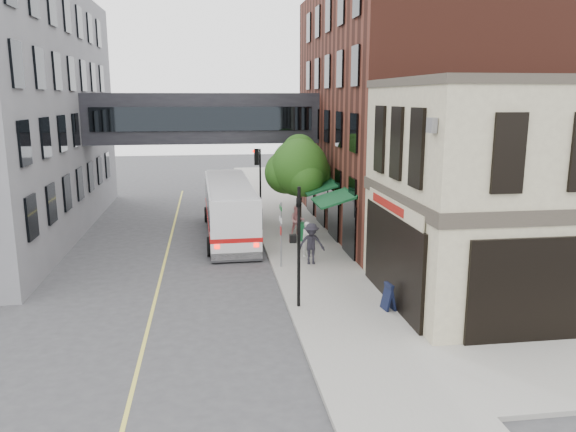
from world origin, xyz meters
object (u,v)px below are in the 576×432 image
object	(u,v)px
pedestrian_b	(297,221)
newspaper_box	(303,232)
sandwich_board	(389,296)
pedestrian_c	(311,244)
bus	(229,206)
pedestrian_a	(308,239)

from	to	relation	value
pedestrian_b	newspaper_box	xyz separation A→B (m)	(0.12, -1.17, -0.36)
sandwich_board	pedestrian_c	bearing A→B (deg)	97.55
bus	pedestrian_a	world-z (taller)	bus
pedestrian_c	sandwich_board	size ratio (longest dim) A/B	1.93
pedestrian_c	pedestrian_b	bearing A→B (deg)	92.34
pedestrian_a	newspaper_box	world-z (taller)	pedestrian_a
pedestrian_c	sandwich_board	xyz separation A→B (m)	(1.76, -6.05, -0.47)
bus	pedestrian_a	distance (m)	6.43
newspaper_box	pedestrian_c	bearing A→B (deg)	-76.29
pedestrian_b	sandwich_board	size ratio (longest dim) A/B	1.70
pedestrian_a	pedestrian_b	distance (m)	4.18
pedestrian_a	newspaper_box	size ratio (longest dim) A/B	1.74
pedestrian_c	bus	bearing A→B (deg)	122.56
bus	pedestrian_c	bearing A→B (deg)	-62.01
bus	pedestrian_b	xyz separation A→B (m)	(3.72, -1.12, -0.70)
pedestrian_a	pedestrian_c	xyz separation A→B (m)	(-0.07, -1.30, 0.11)
bus	pedestrian_b	size ratio (longest dim) A/B	6.66
pedestrian_a	pedestrian_c	size ratio (longest dim) A/B	0.89
pedestrian_a	pedestrian_c	bearing A→B (deg)	-110.70
pedestrian_a	pedestrian_b	bearing A→B (deg)	70.28
pedestrian_c	newspaper_box	size ratio (longest dim) A/B	1.96
newspaper_box	sandwich_board	world-z (taller)	sandwich_board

